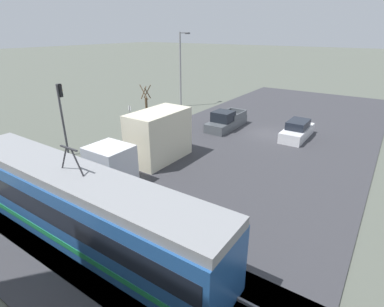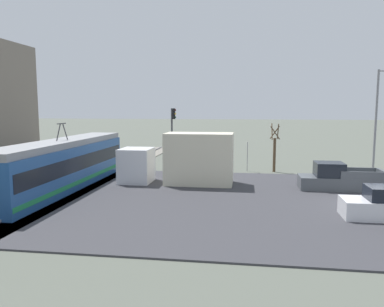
# 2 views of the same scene
# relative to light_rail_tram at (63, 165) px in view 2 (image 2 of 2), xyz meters

# --- Properties ---
(ground_plane) EXTENTS (320.00, 320.00, 0.00)m
(ground_plane) POSITION_rel_light_rail_tram_xyz_m (-1.54, -19.00, -1.67)
(ground_plane) COLOR #565B51
(road_surface) EXTENTS (18.49, 46.04, 0.08)m
(road_surface) POSITION_rel_light_rail_tram_xyz_m (-1.54, -19.00, -1.63)
(road_surface) COLOR #38383D
(road_surface) RESTS_ON ground
(rail_bed) EXTENTS (57.28, 4.40, 0.22)m
(rail_bed) POSITION_rel_light_rail_tram_xyz_m (-1.54, 0.00, -1.62)
(rail_bed) COLOR gray
(rail_bed) RESTS_ON ground
(light_rail_tram) EXTENTS (15.45, 2.67, 4.41)m
(light_rail_tram) POSITION_rel_light_rail_tram_xyz_m (0.00, 0.00, 0.00)
(light_rail_tram) COLOR #235193
(light_rail_tram) RESTS_ON ground
(box_truck) EXTENTS (2.53, 8.16, 3.65)m
(box_truck) POSITION_rel_light_rail_tram_xyz_m (2.73, -7.82, 0.09)
(box_truck) COLOR silver
(box_truck) RESTS_ON ground
(pickup_truck) EXTENTS (1.94, 5.38, 1.81)m
(pickup_truck) POSITION_rel_light_rail_tram_xyz_m (2.24, -18.41, -0.91)
(pickup_truck) COLOR #4C5156
(pickup_truck) RESTS_ON ground
(traffic_light_pole) EXTENTS (0.28, 0.47, 5.46)m
(traffic_light_pole) POSITION_rel_light_rail_tram_xyz_m (9.24, -5.73, 1.85)
(traffic_light_pole) COLOR #47474C
(traffic_light_pole) RESTS_ON ground
(street_tree) EXTENTS (1.00, 0.83, 4.19)m
(street_tree) POSITION_rel_light_rail_tram_xyz_m (9.13, -14.67, 0.23)
(street_tree) COLOR brown
(street_tree) RESTS_ON ground
(street_lamp_near_crossing) EXTENTS (0.36, 1.95, 8.80)m
(street_lamp_near_crossing) POSITION_rel_light_rail_tram_xyz_m (11.39, -23.68, 3.36)
(street_lamp_near_crossing) COLOR gray
(street_lamp_near_crossing) RESTS_ON ground
(no_parking_sign) EXTENTS (0.32, 0.08, 2.57)m
(no_parking_sign) POSITION_rel_light_rail_tram_xyz_m (9.11, -12.38, -0.12)
(no_parking_sign) COLOR gray
(no_parking_sign) RESTS_ON ground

